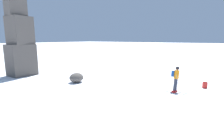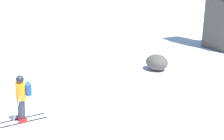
{
  "view_description": "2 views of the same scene",
  "coord_description": "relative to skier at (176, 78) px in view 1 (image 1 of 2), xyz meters",
  "views": [
    {
      "loc": [
        -13.44,
        -3.47,
        3.82
      ],
      "look_at": [
        -2.02,
        4.84,
        1.26
      ],
      "focal_mm": 28.0,
      "sensor_mm": 36.0,
      "label": 1
    },
    {
      "loc": [
        9.39,
        -2.29,
        5.34
      ],
      "look_at": [
        -1.83,
        4.27,
        0.99
      ],
      "focal_mm": 50.0,
      "sensor_mm": 36.0,
      "label": 2
    }
  ],
  "objects": [
    {
      "name": "exposed_boulder_0",
      "position": [
        -2.38,
        7.83,
        -0.62
      ],
      "size": [
        1.3,
        1.1,
        0.84
      ],
      "primitive_type": "ellipsoid",
      "color": "#4C4742",
      "rests_on": "ground"
    },
    {
      "name": "skier",
      "position": [
        0.0,
        0.0,
        0.0
      ],
      "size": [
        1.29,
        1.77,
        1.88
      ],
      "rotation": [
        0.0,
        0.0,
        -0.02
      ],
      "color": "black",
      "rests_on": "ground"
    },
    {
      "name": "spare_backpack",
      "position": [
        2.24,
        -1.61,
        -0.8
      ],
      "size": [
        0.36,
        0.37,
        0.5
      ],
      "rotation": [
        0.0,
        0.0,
        2.21
      ],
      "color": "#AD231E",
      "rests_on": "ground"
    },
    {
      "name": "rock_pillar",
      "position": [
        -3.62,
        14.68,
        2.82
      ],
      "size": [
        2.43,
        2.14,
        9.22
      ],
      "color": "#4C4742",
      "rests_on": "ground"
    },
    {
      "name": "ground_plane",
      "position": [
        0.81,
        -0.02,
        -1.04
      ],
      "size": [
        300.0,
        300.0,
        0.0
      ],
      "primitive_type": "plane",
      "color": "white"
    }
  ]
}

